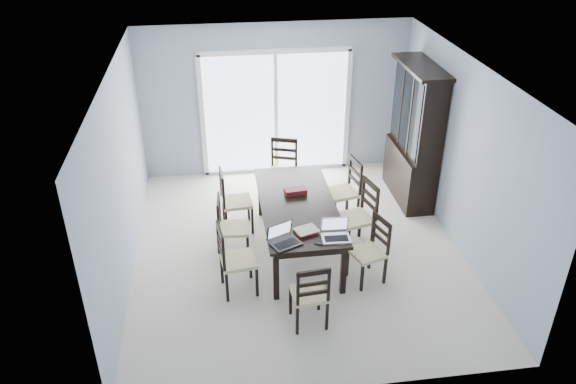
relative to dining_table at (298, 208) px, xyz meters
name	(u,v)px	position (x,y,z in m)	size (l,w,h in m)	color
floor	(297,249)	(0.00, 0.00, -0.67)	(5.00, 5.00, 0.00)	beige
ceiling	(299,69)	(0.00, 0.00, 1.93)	(5.00, 5.00, 0.00)	white
back_wall	(276,100)	(0.00, 2.50, 0.63)	(4.50, 0.02, 2.60)	#929EAF
wall_left	(121,178)	(-2.25, 0.00, 0.63)	(0.02, 5.00, 2.60)	#929EAF
wall_right	(463,157)	(2.25, 0.00, 0.63)	(0.02, 5.00, 2.60)	#929EAF
balcony	(270,148)	(0.00, 3.50, -0.72)	(4.50, 2.00, 0.10)	gray
railing	(264,101)	(0.00, 4.50, -0.12)	(4.50, 0.06, 1.10)	#99999E
dining_table	(298,208)	(0.00, 0.00, 0.00)	(1.00, 2.20, 0.75)	black
china_hutch	(414,136)	(2.02, 1.25, 0.40)	(0.50, 1.38, 2.20)	black
sliding_door	(276,113)	(0.00, 2.48, 0.41)	(2.52, 0.05, 2.18)	silver
chair_left_near	(230,253)	(-0.96, -0.78, -0.09)	(0.48, 0.47, 1.10)	black
chair_left_mid	(227,221)	(-0.96, 0.01, -0.12)	(0.43, 0.42, 1.04)	black
chair_left_far	(230,194)	(-0.89, 0.66, -0.08)	(0.46, 0.45, 1.11)	black
chair_right_near	(374,243)	(0.86, -0.76, -0.13)	(0.50, 0.49, 1.03)	black
chair_right_mid	(362,208)	(0.89, -0.01, -0.06)	(0.54, 0.53, 1.15)	black
chair_right_far	(348,184)	(0.88, 0.74, -0.08)	(0.51, 0.50, 1.12)	black
chair_end_near	(311,290)	(-0.09, -1.56, -0.13)	(0.42, 0.43, 1.03)	black
chair_end_far	(283,163)	(0.00, 1.53, -0.07)	(0.55, 0.55, 1.14)	black
laptop_dark	(286,240)	(-0.29, -0.92, 0.14)	(0.42, 0.37, 0.24)	black
laptop_silver	(336,235)	(0.33, -0.90, 0.14)	(0.36, 0.26, 0.24)	silver
book_stack	(306,231)	(-0.01, -0.71, 0.10)	(0.33, 0.30, 0.05)	maroon
cell_phone	(320,244)	(0.11, -0.97, 0.08)	(0.11, 0.05, 0.01)	black
game_box	(295,191)	(0.01, 0.27, 0.11)	(0.30, 0.15, 0.08)	#490E18
hot_tub	(240,122)	(-0.57, 3.69, -0.21)	(2.12, 1.98, 0.93)	brown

